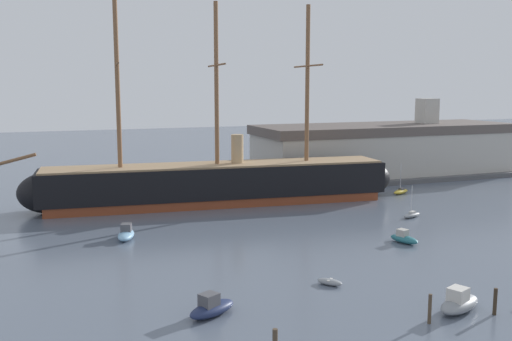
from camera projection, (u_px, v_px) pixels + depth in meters
name	position (u px, v px, depth m)	size (l,w,h in m)	color
tall_ship	(217.00, 183.00, 83.02)	(58.93, 14.48, 28.35)	brown
motorboat_foreground_left	(212.00, 308.00, 43.12)	(4.53, 3.50, 1.76)	#1E284C
motorboat_foreground_right	(459.00, 303.00, 43.91)	(4.97, 3.54, 1.93)	gray
dinghy_near_centre	(330.00, 282.00, 49.75)	(2.18, 2.36, 0.53)	gray
motorboat_mid_right	(404.00, 238.00, 62.98)	(2.41, 3.75, 1.46)	#236670
motorboat_alongside_bow	(126.00, 234.00, 64.43)	(2.84, 4.41, 1.72)	#7FB2D6
sailboat_alongside_stern	(412.00, 215.00, 74.96)	(3.35, 1.97, 4.19)	gray
sailboat_far_right	(401.00, 191.00, 91.19)	(3.82, 2.54, 4.81)	gold
dinghy_distant_centre	(184.00, 188.00, 95.18)	(1.45, 2.03, 0.44)	#1E284C
mooring_piling_left_pair	(495.00, 302.00, 43.21)	(0.28, 0.28, 2.05)	#382B1E
mooring_piling_midwater	(430.00, 309.00, 41.59)	(0.26, 0.26, 2.21)	#4C3D2D
dockside_warehouse_right	(385.00, 151.00, 107.81)	(52.74, 18.33, 14.43)	#565659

